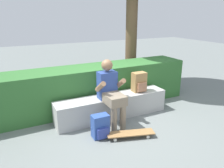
# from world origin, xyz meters

# --- Properties ---
(ground_plane) EXTENTS (24.00, 24.00, 0.00)m
(ground_plane) POSITION_xyz_m (0.00, 0.00, 0.00)
(ground_plane) COLOR slate
(bench_main) EXTENTS (2.29, 0.42, 0.45)m
(bench_main) POSITION_xyz_m (0.00, 0.28, 0.23)
(bench_main) COLOR #ABAAA7
(bench_main) RESTS_ON ground
(person_skater) EXTENTS (0.49, 0.62, 1.20)m
(person_skater) POSITION_xyz_m (-0.14, 0.07, 0.65)
(person_skater) COLOR #2D4793
(person_skater) RESTS_ON ground
(skateboard_near_person) EXTENTS (0.82, 0.42, 0.09)m
(skateboard_near_person) POSITION_xyz_m (-0.08, -0.55, 0.07)
(skateboard_near_person) COLOR olive
(skateboard_near_person) RESTS_ON ground
(backpack_on_bench) EXTENTS (0.28, 0.23, 0.40)m
(backpack_on_bench) POSITION_xyz_m (0.61, 0.27, 0.65)
(backpack_on_bench) COLOR #A37A47
(backpack_on_bench) RESTS_ON bench_main
(backpack_on_ground) EXTENTS (0.28, 0.23, 0.40)m
(backpack_on_ground) POSITION_xyz_m (-0.52, -0.31, 0.19)
(backpack_on_ground) COLOR #2D4C99
(backpack_on_ground) RESTS_ON ground
(hedge_row) EXTENTS (5.02, 0.76, 0.92)m
(hedge_row) POSITION_xyz_m (-0.46, 0.95, 0.46)
(hedge_row) COLOR #30662E
(hedge_row) RESTS_ON ground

